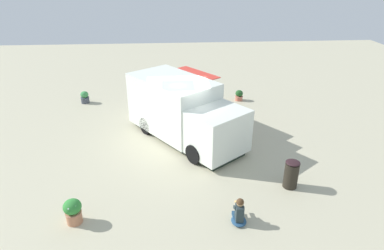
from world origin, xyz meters
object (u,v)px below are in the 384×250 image
at_px(planter_flowering_near, 85,97).
at_px(planter_flowering_side, 239,95).
at_px(person_customer, 239,213).
at_px(food_truck, 183,112).
at_px(trash_bin, 291,174).
at_px(planter_flowering_far, 73,211).

relative_size(planter_flowering_near, planter_flowering_side, 1.13).
bearing_deg(person_customer, food_truck, -165.89).
xyz_separation_m(person_customer, trash_bin, (-1.56, 2.06, 0.18)).
xyz_separation_m(person_customer, planter_flowering_side, (-9.55, 1.93, -0.04)).
bearing_deg(trash_bin, planter_flowering_far, -79.71).
bearing_deg(planter_flowering_far, planter_flowering_side, 144.10).
bearing_deg(trash_bin, person_customer, -52.77).
bearing_deg(food_truck, planter_flowering_near, -130.66).
relative_size(food_truck, trash_bin, 5.72).
xyz_separation_m(food_truck, planter_flowering_side, (-4.15, 3.29, -0.90)).
bearing_deg(planter_flowering_side, planter_flowering_far, -35.90).
bearing_deg(trash_bin, food_truck, -138.33).
xyz_separation_m(planter_flowering_far, trash_bin, (-1.23, 6.80, 0.09)).
bearing_deg(planter_flowering_side, person_customer, -11.44).
bearing_deg(planter_flowering_side, trash_bin, 0.89).
relative_size(food_truck, planter_flowering_far, 7.30).
height_order(person_customer, trash_bin, trash_bin).
height_order(person_customer, planter_flowering_side, person_customer).
height_order(planter_flowering_near, planter_flowering_far, planter_flowering_far).
relative_size(planter_flowering_near, planter_flowering_far, 0.83).
distance_m(person_customer, planter_flowering_far, 4.75).
bearing_deg(trash_bin, planter_flowering_side, -179.11).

